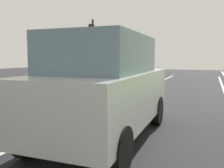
% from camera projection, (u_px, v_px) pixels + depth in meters
% --- Properties ---
extents(ground_plane, '(60.00, 60.00, 0.00)m').
position_uv_depth(ground_plane, '(134.00, 102.00, 10.16)').
color(ground_plane, '#262628').
extents(lane_line_center, '(0.12, 32.00, 0.01)m').
position_uv_depth(lane_line_center, '(118.00, 101.00, 10.42)').
color(lane_line_center, silver).
rests_on(lane_line_center, ground).
extents(car_suv_ahead, '(2.04, 4.54, 2.28)m').
position_uv_depth(car_suv_ahead, '(105.00, 87.00, 5.43)').
color(car_suv_ahead, '#B7BABF').
rests_on(car_suv_ahead, ground).
extents(traffic_light_overhead_left, '(0.32, 0.50, 4.38)m').
position_uv_depth(traffic_light_overhead_left, '(92.00, 41.00, 16.62)').
color(traffic_light_overhead_left, '#2D2D2D').
rests_on(traffic_light_overhead_left, ground).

